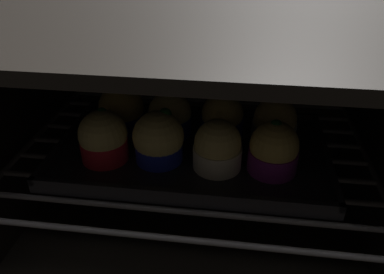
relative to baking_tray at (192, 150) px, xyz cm
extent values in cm
cube|color=black|center=(0.00, 1.57, -15.44)|extent=(59.00, 47.00, 1.50)
cube|color=black|center=(0.00, 1.57, 20.06)|extent=(59.00, 47.00, 1.50)
cube|color=black|center=(0.00, 24.32, 2.31)|extent=(59.00, 1.50, 34.00)
cube|color=black|center=(-28.75, 1.57, 2.31)|extent=(1.50, 47.00, 34.00)
cylinder|color=#4C494C|center=(0.00, -17.43, -1.09)|extent=(54.00, 0.80, 0.80)
cylinder|color=#4C494C|center=(0.00, -12.68, -1.09)|extent=(54.00, 0.80, 0.80)
cylinder|color=#4C494C|center=(0.00, -7.93, -1.09)|extent=(54.00, 0.80, 0.80)
cylinder|color=#4C494C|center=(0.00, -3.18, -1.09)|extent=(54.00, 0.80, 0.80)
cylinder|color=#4C494C|center=(0.00, 1.57, -1.09)|extent=(54.00, 0.80, 0.80)
cylinder|color=#4C494C|center=(0.00, 6.32, -1.09)|extent=(54.00, 0.80, 0.80)
cylinder|color=#4C494C|center=(0.00, 11.07, -1.09)|extent=(54.00, 0.80, 0.80)
cylinder|color=#4C494C|center=(0.00, 15.82, -1.09)|extent=(54.00, 0.80, 0.80)
cylinder|color=#4C494C|center=(0.00, 20.57, -1.09)|extent=(54.00, 0.80, 0.80)
cylinder|color=#4C494C|center=(-27.00, 1.57, -1.09)|extent=(0.80, 42.00, 0.80)
cylinder|color=#4C494C|center=(27.00, 1.57, -1.09)|extent=(0.80, 42.00, 0.80)
cube|color=black|center=(0.00, 0.00, -0.09)|extent=(40.69, 24.48, 1.20)
cube|color=black|center=(0.00, -11.84, 1.01)|extent=(40.69, 0.80, 1.00)
cube|color=black|center=(0.00, 11.84, 1.01)|extent=(40.69, 0.80, 1.00)
cube|color=black|center=(-19.95, 0.00, 1.01)|extent=(0.80, 24.48, 1.00)
cube|color=black|center=(19.95, 0.00, 1.01)|extent=(0.80, 24.48, 1.00)
cylinder|color=red|center=(-12.24, -4.44, 2.12)|extent=(6.89, 6.89, 3.21)
sphere|color=#E0CC7A|center=(-12.24, -4.44, 4.59)|extent=(7.01, 7.01, 7.01)
sphere|color=#19511E|center=(-12.37, -3.48, 7.42)|extent=(1.63, 1.63, 1.63)
cylinder|color=#1928B7|center=(-4.34, -3.70, 2.12)|extent=(6.89, 6.89, 3.21)
sphere|color=#E0CC7A|center=(-4.34, -3.70, 4.41)|extent=(7.39, 7.39, 7.39)
sphere|color=#1E6023|center=(-3.46, -2.61, 7.36)|extent=(1.93, 1.93, 1.93)
cylinder|color=silver|center=(4.17, -4.37, 2.12)|extent=(6.89, 6.89, 3.21)
sphere|color=#E0CC7A|center=(4.17, -4.37, 4.51)|extent=(6.56, 6.56, 6.56)
cylinder|color=#7A238C|center=(11.84, -4.15, 2.12)|extent=(6.89, 6.89, 3.21)
sphere|color=#DBBC60|center=(11.84, -4.15, 4.58)|extent=(6.70, 6.70, 6.70)
sphere|color=#19511E|center=(11.79, -3.84, 7.41)|extent=(1.71, 1.71, 1.71)
cylinder|color=#1928B7|center=(-12.18, 4.41, 2.12)|extent=(6.89, 6.89, 3.21)
sphere|color=gold|center=(-12.18, 4.41, 4.58)|extent=(7.30, 7.30, 7.30)
sphere|color=#28702D|center=(-12.66, 3.67, 6.67)|extent=(1.86, 1.86, 1.86)
cylinder|color=#1928B7|center=(-4.12, 3.99, 2.12)|extent=(6.89, 6.89, 3.21)
sphere|color=#E0CC7A|center=(-4.12, 3.99, 4.27)|extent=(6.92, 6.92, 6.92)
sphere|color=#19511E|center=(-3.50, 5.11, 6.39)|extent=(1.76, 1.76, 1.76)
cylinder|color=#1928B7|center=(4.24, 4.35, 2.12)|extent=(6.89, 6.89, 3.21)
sphere|color=#DBBC60|center=(4.24, 4.35, 4.48)|extent=(6.63, 6.63, 6.63)
sphere|color=#19511E|center=(4.02, 4.28, 6.80)|extent=(1.87, 1.87, 1.87)
cylinder|color=silver|center=(12.42, 4.07, 2.12)|extent=(6.89, 6.89, 3.21)
sphere|color=#DBBC60|center=(12.42, 4.07, 4.36)|extent=(6.65, 6.65, 6.65)
sphere|color=#19511E|center=(11.83, 4.08, 6.38)|extent=(1.73, 1.73, 1.73)
camera|label=1|loc=(6.57, -48.89, 32.07)|focal=35.53mm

